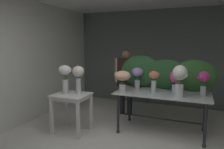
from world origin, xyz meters
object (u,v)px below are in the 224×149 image
Objects in this scene: side_table_white at (71,100)px; vase_white_roses_tall at (65,76)px; vase_peach_ranunculus at (122,78)px; vase_coral_snapdragons at (154,79)px; vase_ivory_anemones at (180,78)px; florist at (126,75)px; display_table_glass at (162,99)px; vase_magenta_roses at (204,80)px; vase_fuchsia_carnations at (175,79)px; vase_cream_lisianthus_tall at (78,76)px; vase_lilac_freesia at (138,75)px.

vase_white_roses_tall reaches higher than side_table_white.
vase_coral_snapdragons is at bearing 16.47° from vase_peach_ranunculus.
florist is at bearing 143.35° from vase_ivory_anemones.
vase_magenta_roses is at bearing -0.61° from display_table_glass.
vase_peach_ranunculus is at bearing -160.41° from vase_fuchsia_carnations.
vase_white_roses_tall is 0.27m from vase_cream_lisianthus_tall.
vase_white_roses_tall is (-0.76, -1.37, 0.14)m from florist.
vase_cream_lisianthus_tall is (-1.69, -0.70, 0.07)m from vase_fuchsia_carnations.
vase_peach_ranunculus reaches higher than side_table_white.
vase_fuchsia_carnations is 0.77× the size of vase_cream_lisianthus_tall.
florist reaches higher than vase_coral_snapdragons.
vase_fuchsia_carnations is 1.02× the size of vase_coral_snapdragons.
vase_white_roses_tall reaches higher than vase_lilac_freesia.
vase_ivory_anemones is 1.01× the size of vase_white_roses_tall.
display_table_glass is at bearing 20.26° from vase_white_roses_tall.
vase_ivory_anemones is (1.29, -0.96, 0.17)m from florist.
vase_lilac_freesia is 0.44m from vase_coral_snapdragons.
vase_coral_snapdragons reaches higher than display_table_glass.
side_table_white is 1.61m from vase_coral_snapdragons.
display_table_glass is at bearing 144.31° from vase_ivory_anemones.
vase_magenta_roses is at bearing 14.59° from vase_white_roses_tall.
vase_magenta_roses reaches higher than display_table_glass.
vase_fuchsia_carnations reaches higher than side_table_white.
display_table_glass is 1.90m from vase_white_roses_tall.
vase_lilac_freesia is at bearing -52.13° from florist.
vase_white_roses_tall reaches higher than vase_peach_ranunculus.
vase_magenta_roses is at bearing 8.59° from vase_peach_ranunculus.
vase_ivory_anemones reaches higher than vase_peach_ranunculus.
vase_lilac_freesia reaches higher than vase_fuchsia_carnations.
vase_coral_snapdragons reaches higher than side_table_white.
vase_peach_ranunculus is (-0.73, -0.22, 0.40)m from display_table_glass.
vase_ivory_anemones is at bearing -73.36° from vase_fuchsia_carnations.
vase_lilac_freesia is (-0.75, 0.06, 0.03)m from vase_fuchsia_carnations.
vase_fuchsia_carnations is 1.00m from vase_peach_ranunculus.
display_table_glass reaches higher than side_table_white.
display_table_glass is 1.73m from side_table_white.
vase_coral_snapdragons is (-0.47, 0.17, -0.08)m from vase_ivory_anemones.
vase_fuchsia_carnations reaches higher than vase_peach_ranunculus.
vase_peach_ranunculus is at bearing -115.62° from vase_lilac_freesia.
vase_white_roses_tall is at bearing -159.61° from vase_coral_snapdragons.
vase_white_roses_tall is at bearing -157.48° from vase_peach_ranunculus.
vase_peach_ranunculus is at bearing -75.51° from florist.
vase_ivory_anemones is at bearing 12.23° from side_table_white.
display_table_glass is 4.14× the size of vase_fuchsia_carnations.
vase_fuchsia_carnations is at bearing -27.61° from florist.
vase_white_roses_tall is at bearing 179.30° from side_table_white.
display_table_glass is 4.24× the size of vase_coral_snapdragons.
vase_peach_ranunculus is at bearing 25.90° from vase_cream_lisianthus_tall.
display_table_glass is at bearing -152.26° from vase_fuchsia_carnations.
vase_lilac_freesia is 0.98× the size of vase_magenta_roses.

